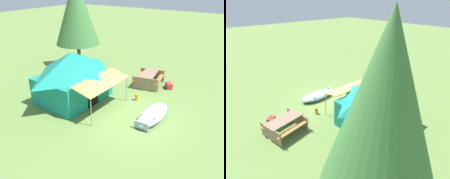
# 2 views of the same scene
# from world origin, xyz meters

# --- Properties ---
(ground_plane) EXTENTS (80.00, 80.00, 0.00)m
(ground_plane) POSITION_xyz_m (0.00, 0.00, 0.00)
(ground_plane) COLOR olive
(beached_rowboat) EXTENTS (2.42, 1.07, 0.42)m
(beached_rowboat) POSITION_xyz_m (0.50, -0.99, 0.22)
(beached_rowboat) COLOR #97B1B7
(beached_rowboat) RESTS_ON ground_plane
(canvas_cabin_tent) EXTENTS (3.65, 3.89, 2.56)m
(canvas_cabin_tent) POSITION_xyz_m (-0.12, 3.27, 1.33)
(canvas_cabin_tent) COLOR #18867A
(canvas_cabin_tent) RESTS_ON ground_plane
(picnic_table) EXTENTS (2.05, 1.82, 0.77)m
(picnic_table) POSITION_xyz_m (3.80, 0.88, 0.49)
(picnic_table) COLOR #8D7156
(picnic_table) RESTS_ON ground_plane
(cooler_box) EXTENTS (0.55, 0.54, 0.34)m
(cooler_box) POSITION_xyz_m (4.00, -0.32, 0.17)
(cooler_box) COLOR #B42A30
(cooler_box) RESTS_ON ground_plane
(fuel_can) EXTENTS (0.23, 0.23, 0.37)m
(fuel_can) POSITION_xyz_m (1.65, 0.48, 0.19)
(fuel_can) COLOR orange
(fuel_can) RESTS_ON ground_plane
(pine_tree_back_right) EXTENTS (2.99, 2.99, 6.06)m
(pine_tree_back_right) POSITION_xyz_m (3.83, 6.44, 3.87)
(pine_tree_back_right) COLOR brown
(pine_tree_back_right) RESTS_ON ground_plane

